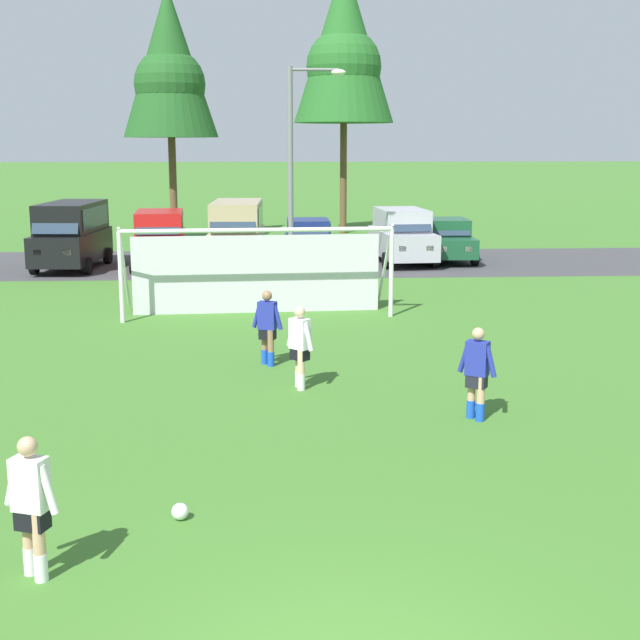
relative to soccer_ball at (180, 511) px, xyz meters
name	(u,v)px	position (x,y,z in m)	size (l,w,h in m)	color
ground_plane	(295,330)	(1.82, 11.45, -0.11)	(400.00, 400.00, 0.00)	#3D7028
parking_lot_strip	(285,263)	(1.82, 24.26, -0.11)	(52.00, 8.40, 0.01)	#3D3D3F
soccer_ball	(180,511)	(0.00, 0.00, 0.00)	(0.22, 0.22, 0.22)	white
soccer_goal	(257,268)	(0.84, 13.69, 1.18)	(7.52, 2.36, 2.57)	white
player_striker_near	(267,328)	(1.12, 7.88, 0.71)	(0.69, 0.41, 1.64)	#936B4C
player_midfield_center	(32,508)	(-1.45, -1.43, 0.71)	(0.69, 0.40, 1.64)	tan
player_defender_far	(300,348)	(1.75, 6.01, 0.71)	(0.54, 0.62, 1.64)	beige
player_winger_left	(477,374)	(4.74, 3.86, 0.71)	(0.62, 0.53, 1.64)	tan
parked_car_slot_far_left	(72,234)	(-6.33, 23.15, 1.23)	(2.44, 4.92, 2.52)	black
parked_car_slot_left	(160,239)	(-3.02, 23.31, 1.00)	(2.41, 4.73, 2.16)	red
parked_car_slot_center_left	(237,232)	(-0.06, 23.36, 1.23)	(2.34, 4.87, 2.52)	tan
parked_car_slot_center	(308,241)	(2.75, 24.44, 0.77)	(2.05, 4.20, 1.72)	navy
parked_car_slot_center_right	(402,235)	(6.48, 23.91, 1.00)	(2.41, 4.74, 2.16)	#B2B2BC
parked_car_slot_right	(447,240)	(8.38, 24.39, 0.77)	(2.13, 4.25, 1.72)	#194C2D
tree_left_edge	(169,67)	(-3.42, 32.40, 8.13)	(4.49, 4.49, 11.97)	brown
tree_mid_left	(344,48)	(5.13, 35.91, 9.40)	(5.18, 5.18, 13.81)	brown
street_lamp	(296,173)	(2.11, 19.11, 3.62)	(2.00, 0.32, 7.19)	slate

